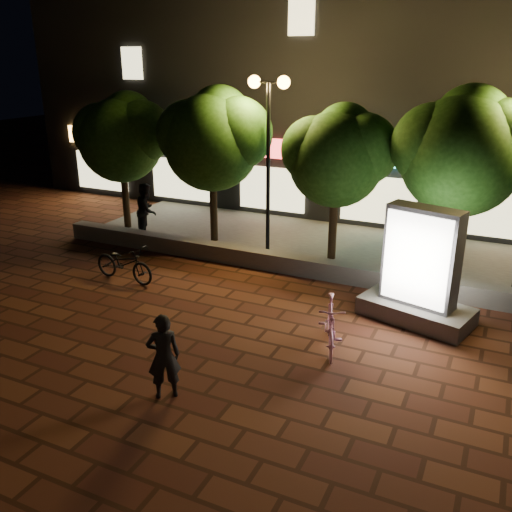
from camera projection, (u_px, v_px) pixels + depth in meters
The scene contains 14 objects.
ground at pixel (233, 335), 12.02m from camera, with size 80.00×80.00×0.00m, color brown.
retaining_wall at pixel (299, 265), 15.34m from camera, with size 16.00×0.45×0.50m, color slate.
sidewalk at pixel (327, 246), 17.53m from camera, with size 16.00×5.00×0.08m, color slate.
building_block at pixel (385, 77), 21.35m from camera, with size 28.00×8.12×11.30m.
tree_far_left at pixel (123, 135), 18.31m from camera, with size 3.36×2.80×4.63m.
tree_left at pixel (214, 136), 16.86m from camera, with size 3.60×3.00×4.89m.
tree_mid at pixel (339, 153), 15.34m from camera, with size 3.24×2.70×4.50m.
tree_right at pixel (465, 148), 13.90m from camera, with size 3.72×3.10×5.07m.
street_lamp_left at pixel (269, 121), 15.66m from camera, with size 1.26×0.36×5.18m.
ad_kiosk at pixel (420, 276), 12.38m from camera, with size 2.72×1.85×2.69m.
scooter_pink at pixel (331, 325), 11.29m from camera, with size 0.52×1.84×1.11m, color #F297D1.
rider at pixel (164, 356), 9.60m from camera, with size 0.59×0.39×1.62m, color black.
scooter_parked at pixel (124, 263), 14.77m from camera, with size 0.67×1.93×1.01m, color black.
pedestrian at pixel (147, 210), 18.02m from camera, with size 0.88×0.69×1.82m, color black.
Camera 1 is at (5.00, -9.47, 5.76)m, focal length 38.45 mm.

